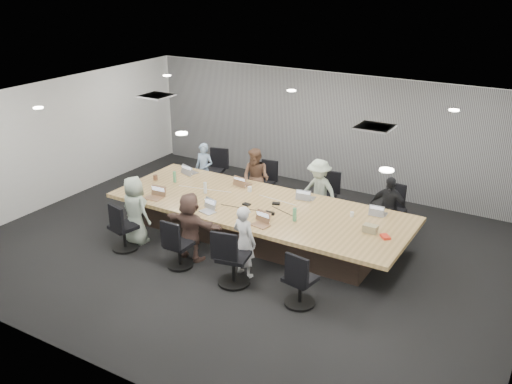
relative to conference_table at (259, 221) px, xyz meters
The scene contains 40 objects.
floor 0.64m from the conference_table, 90.00° to the right, with size 10.00×8.00×0.00m, color black.
ceiling 2.45m from the conference_table, 90.00° to the right, with size 10.00×8.00×0.00m, color white.
wall_back 3.64m from the conference_table, 90.00° to the left, with size 10.00×2.80×0.00m, color silver.
wall_front 4.61m from the conference_table, 90.00° to the right, with size 10.00×2.80×0.00m, color silver.
wall_left 5.12m from the conference_table, behind, with size 8.00×2.80×0.00m, color silver.
curtain 3.56m from the conference_table, 90.00° to the left, with size 9.80×0.04×2.80m, color gray.
conference_table is the anchor object (origin of this frame).
chair_0 2.85m from the conference_table, 143.31° to the left, with size 0.57×0.57×0.84m, color black, non-canonical shape.
chair_1 1.91m from the conference_table, 116.94° to the left, with size 0.49×0.49×0.73m, color black, non-canonical shape.
chair_2 1.83m from the conference_table, 68.45° to the left, with size 0.51×0.51×0.76m, color black, non-canonical shape.
chair_3 2.77m from the conference_table, 37.91° to the left, with size 0.51×0.51×0.76m, color black, non-canonical shape.
chair_4 2.62m from the conference_table, 139.63° to the right, with size 0.53×0.53×0.78m, color black, non-canonical shape.
chair_5 1.82m from the conference_table, 111.30° to the right, with size 0.50×0.50×0.74m, color black, non-canonical shape.
chair_6 1.77m from the conference_table, 73.43° to the right, with size 0.59×0.59×0.88m, color black, non-canonical shape.
chair_7 2.46m from the conference_table, 43.75° to the right, with size 0.53×0.53×0.79m, color black, non-canonical shape.
person_0 2.66m from the conference_table, 149.38° to the left, with size 0.47×0.31×1.28m, color #86A2C2.
laptop_0 2.44m from the conference_table, 160.68° to the left, with size 0.35×0.24×0.02m, color #B2B2B7.
person_1 1.63m from the conference_table, 122.61° to the left, with size 0.67×0.52×1.38m, color brown.
laptop_1 1.23m from the conference_table, 137.20° to the left, with size 0.33×0.23×0.02m, color #8C6647.
person_2 1.54m from the conference_table, 63.56° to the left, with size 0.90×0.52×1.40m, color #AABCA6.
laptop_2 1.10m from the conference_table, 50.00° to the left, with size 0.31×0.21×0.02m, color #B2B2B7.
person_3 2.58m from the conference_table, 31.74° to the left, with size 0.77×0.32×1.31m, color black.
laptop_3 2.35m from the conference_table, 20.13° to the left, with size 0.29×0.20×0.02m, color #B2B2B7.
person_4 2.43m from the conference_table, 145.98° to the right, with size 0.67×0.44×1.38m, color #9FB19C.
laptop_4 2.18m from the conference_table, 158.20° to the right, with size 0.34×0.24×0.02m, color #8C6647.
person_5 1.53m from the conference_table, 116.16° to the right, with size 1.23×0.39×1.32m, color brown.
laptop_5 1.10m from the conference_table, 129.65° to the right, with size 0.29×0.20×0.02m, color #B2B2B7.
person_6 1.47m from the conference_table, 69.46° to the right, with size 0.48×0.32×1.33m, color silver.
laptop_6 1.01m from the conference_table, 57.69° to the right, with size 0.32×0.22×0.02m, color #8C6647.
bottle_green_left 2.25m from the conference_table, behind, with size 0.07×0.07×0.25m, color #4E9966.
bottle_green_right 1.10m from the conference_table, 17.58° to the right, with size 0.07×0.07×0.25m, color #4E9966.
bottle_clear 1.34m from the conference_table, behind, with size 0.07×0.07×0.24m, color silver.
cup_white_far 0.83m from the conference_table, 135.14° to the left, with size 0.09×0.09×0.11m, color white.
cup_white_near 1.87m from the conference_table, 13.37° to the left, with size 0.07×0.07×0.09m, color white.
mug_brown 2.68m from the conference_table, behind, with size 0.09×0.09×0.12m, color brown.
mic_left 0.43m from the conference_table, 148.80° to the right, with size 0.15×0.10×0.03m, color black.
mic_right 0.50m from the conference_table, 36.76° to the left, with size 0.15×0.10×0.03m, color black.
stapler 0.63m from the conference_table, 34.01° to the right, with size 0.17×0.04×0.07m, color black.
canvas_bag 2.35m from the conference_table, ahead, with size 0.25×0.15×0.14m, color #9B9066.
snack_packet 2.64m from the conference_table, ahead, with size 0.19×0.13×0.04m, color red.
Camera 1 is at (5.21, -8.37, 5.17)m, focal length 40.00 mm.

